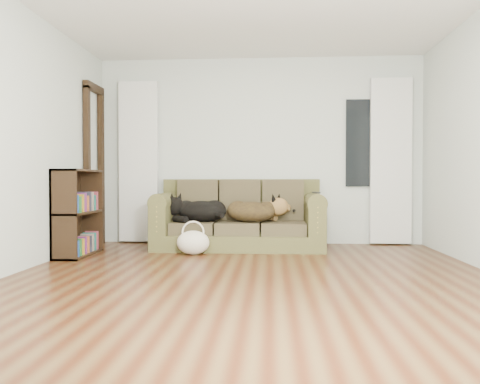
# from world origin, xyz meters

# --- Properties ---
(floor) EXTENTS (5.00, 5.00, 0.00)m
(floor) POSITION_xyz_m (0.00, 0.00, 0.00)
(floor) COLOR #3E1B0B
(floor) RESTS_ON ground
(wall_back) EXTENTS (4.50, 0.04, 2.60)m
(wall_back) POSITION_xyz_m (0.00, 2.50, 1.30)
(wall_back) COLOR beige
(wall_back) RESTS_ON ground
(wall_left) EXTENTS (0.04, 5.00, 2.60)m
(wall_left) POSITION_xyz_m (-2.25, 0.00, 1.30)
(wall_left) COLOR beige
(wall_left) RESTS_ON ground
(curtain_left) EXTENTS (0.55, 0.08, 2.25)m
(curtain_left) POSITION_xyz_m (-1.70, 2.42, 1.15)
(curtain_left) COLOR white
(curtain_left) RESTS_ON ground
(curtain_right) EXTENTS (0.55, 0.08, 2.25)m
(curtain_right) POSITION_xyz_m (1.80, 2.42, 1.15)
(curtain_right) COLOR white
(curtain_right) RESTS_ON ground
(window_pane) EXTENTS (0.50, 0.03, 1.20)m
(window_pane) POSITION_xyz_m (1.45, 2.47, 1.40)
(window_pane) COLOR black
(window_pane) RESTS_ON wall_back
(door_casing) EXTENTS (0.07, 0.60, 2.10)m
(door_casing) POSITION_xyz_m (-2.20, 2.05, 1.05)
(door_casing) COLOR black
(door_casing) RESTS_ON ground
(sofa) EXTENTS (2.16, 0.93, 0.88)m
(sofa) POSITION_xyz_m (-0.25, 1.97, 0.45)
(sofa) COLOR #312F17
(sofa) RESTS_ON floor
(dog_black_lab) EXTENTS (0.77, 0.64, 0.28)m
(dog_black_lab) POSITION_xyz_m (-0.77, 1.92, 0.48)
(dog_black_lab) COLOR black
(dog_black_lab) RESTS_ON sofa
(dog_shepherd) EXTENTS (0.76, 0.62, 0.29)m
(dog_shepherd) POSITION_xyz_m (-0.05, 1.90, 0.49)
(dog_shepherd) COLOR black
(dog_shepherd) RESTS_ON sofa
(tv_remote) EXTENTS (0.10, 0.20, 0.02)m
(tv_remote) POSITION_xyz_m (0.74, 1.84, 0.73)
(tv_remote) COLOR black
(tv_remote) RESTS_ON sofa
(tote_bag) EXTENTS (0.44, 0.37, 0.29)m
(tote_bag) POSITION_xyz_m (-0.75, 1.40, 0.16)
(tote_bag) COLOR beige
(tote_bag) RESTS_ON floor
(bookshelf) EXTENTS (0.37, 0.83, 1.01)m
(bookshelf) POSITION_xyz_m (-2.09, 1.25, 0.50)
(bookshelf) COLOR black
(bookshelf) RESTS_ON floor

